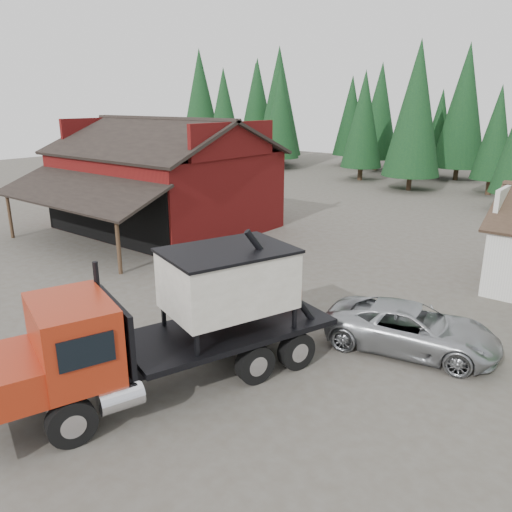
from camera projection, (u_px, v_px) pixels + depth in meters
The scene contains 7 objects.
ground at pixel (165, 317), 19.61m from camera, with size 120.00×120.00×0.00m, color #4E483D.
red_barn at pixel (165, 187), 32.75m from camera, with size 12.80×13.63×7.18m.
conifer_backdrop at pixel (477, 184), 50.95m from camera, with size 76.00×16.00×16.00m, color #10311B, non-canonical shape.
near_pine_a at pixel (224, 118), 51.70m from camera, with size 4.40×4.40×11.40m.
near_pine_d at pixel (416, 109), 45.16m from camera, with size 5.28×5.28×13.40m.
feed_truck at pixel (176, 318), 14.37m from camera, with size 5.81×10.43×4.56m.
silver_car at pixel (411, 328), 16.81m from camera, with size 2.62×5.69×1.58m, color #A2A6AA.
Camera 1 is at (14.04, -11.84, 8.13)m, focal length 35.00 mm.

